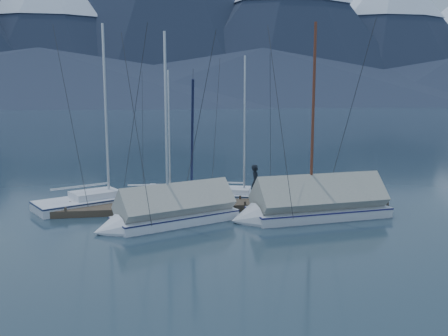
% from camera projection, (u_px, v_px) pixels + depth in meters
% --- Properties ---
extents(ground, '(1000.00, 1000.00, 0.00)m').
position_uv_depth(ground, '(230.00, 218.00, 23.27)').
color(ground, '#152531').
rests_on(ground, ground).
extents(mountain_range, '(877.00, 584.00, 150.50)m').
position_uv_depth(mountain_range, '(158.00, 27.00, 376.60)').
color(mountain_range, '#475675').
rests_on(mountain_range, ground).
extents(dock, '(18.00, 1.50, 0.54)m').
position_uv_depth(dock, '(224.00, 207.00, 25.21)').
color(dock, '#382D23').
rests_on(dock, ground).
extents(mooring_posts, '(15.12, 1.52, 0.35)m').
position_uv_depth(mooring_posts, '(215.00, 203.00, 25.10)').
color(mooring_posts, '#382D23').
rests_on(mooring_posts, ground).
extents(sailboat_open_left, '(8.18, 5.83, 10.67)m').
position_uv_depth(sailboat_open_left, '(119.00, 200.00, 26.53)').
color(sailboat_open_left, silver).
rests_on(sailboat_open_left, ground).
extents(sailboat_open_mid, '(6.17, 2.63, 8.10)m').
position_uv_depth(sailboat_open_mid, '(178.00, 197.00, 27.40)').
color(sailboat_open_mid, silver).
rests_on(sailboat_open_mid, ground).
extents(sailboat_open_right, '(7.03, 3.80, 8.95)m').
position_uv_depth(sailboat_open_right, '(252.00, 198.00, 27.16)').
color(sailboat_open_right, silver).
rests_on(sailboat_open_right, ground).
extents(sailboat_covered_near, '(8.27, 3.70, 10.41)m').
position_uv_depth(sailboat_covered_near, '(307.00, 207.00, 23.35)').
color(sailboat_covered_near, silver).
rests_on(sailboat_covered_near, ground).
extents(sailboat_covered_far, '(7.15, 4.64, 9.68)m').
position_uv_depth(sailboat_covered_far, '(165.00, 214.00, 22.14)').
color(sailboat_covered_far, silver).
rests_on(sailboat_covered_far, ground).
extents(person, '(0.68, 0.82, 1.92)m').
position_uv_depth(person, '(256.00, 182.00, 25.74)').
color(person, black).
rests_on(person, dock).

